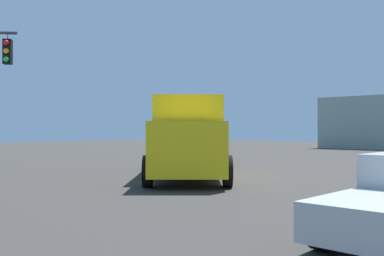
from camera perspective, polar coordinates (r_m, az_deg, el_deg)
The scene contains 2 objects.
ground_plane at distance 17.50m, azimuth 1.21°, elevation -6.12°, with size 100.00×100.00×0.00m, color #33302D.
delivery_truck at distance 17.19m, azimuth -0.42°, elevation -1.04°, with size 7.30×7.89×2.99m.
Camera 1 is at (11.13, -13.39, 1.78)m, focal length 41.25 mm.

